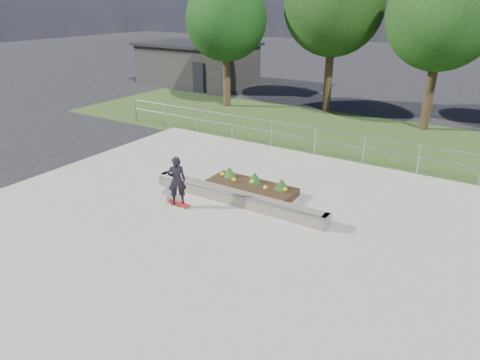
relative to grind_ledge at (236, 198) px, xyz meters
name	(u,v)px	position (x,y,z in m)	size (l,w,h in m)	color
ground	(205,233)	(0.20, -1.92, -0.26)	(120.00, 120.00, 0.00)	black
grass_verge	(343,135)	(0.20, 9.08, -0.25)	(30.00, 8.00, 0.02)	#2D451B
concrete_slab	(205,233)	(0.20, -1.92, -0.23)	(15.00, 15.00, 0.06)	#9A9689
fence	(315,138)	(0.20, 5.58, 0.51)	(20.06, 0.06, 1.20)	gray
building	(198,63)	(-13.80, 16.07, 1.25)	(8.40, 5.40, 3.00)	#282624
tree_far_left	(226,20)	(-7.80, 11.08, 4.59)	(4.55, 4.55, 7.15)	#342515
tree_mid_left	(334,6)	(-2.30, 13.08, 5.34)	(5.25, 5.25, 8.25)	#322214
tree_mid_right	(442,16)	(3.20, 12.08, 4.97)	(4.90, 4.90, 7.70)	black
grind_ledge	(236,198)	(0.00, 0.00, 0.00)	(6.00, 0.44, 0.43)	#665A4B
planter_bed	(251,186)	(-0.09, 1.05, -0.02)	(3.00, 1.20, 0.61)	black
skateboarder	(177,181)	(-1.44, -1.06, 0.63)	(0.80, 0.64, 1.60)	silver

